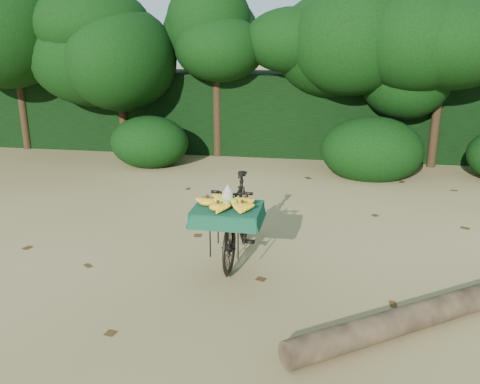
# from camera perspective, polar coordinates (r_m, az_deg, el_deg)

# --- Properties ---
(ground) EXTENTS (80.00, 80.00, 0.00)m
(ground) POSITION_cam_1_polar(r_m,az_deg,el_deg) (6.23, 3.14, -7.90)
(ground) COLOR tan
(ground) RESTS_ON ground
(vendor_bicycle) EXTENTS (0.74, 1.76, 1.03)m
(vendor_bicycle) POSITION_cam_1_polar(r_m,az_deg,el_deg) (6.16, -0.32, -2.87)
(vendor_bicycle) COLOR black
(vendor_bicycle) RESTS_ON ground
(fallen_log) EXTENTS (3.02, 2.26, 0.26)m
(fallen_log) POSITION_cam_1_polar(r_m,az_deg,el_deg) (5.39, 21.91, -11.99)
(fallen_log) COLOR brown
(fallen_log) RESTS_ON ground
(hedge_backdrop) EXTENTS (26.00, 1.80, 1.80)m
(hedge_backdrop) POSITION_cam_1_polar(r_m,az_deg,el_deg) (12.05, 6.82, 8.84)
(hedge_backdrop) COLOR black
(hedge_backdrop) RESTS_ON ground
(tree_row) EXTENTS (14.50, 2.00, 4.00)m
(tree_row) POSITION_cam_1_polar(r_m,az_deg,el_deg) (11.19, 3.36, 13.96)
(tree_row) COLOR black
(tree_row) RESTS_ON ground
(bush_clumps) EXTENTS (8.80, 1.70, 0.90)m
(bush_clumps) POSITION_cam_1_polar(r_m,az_deg,el_deg) (10.14, 8.90, 4.58)
(bush_clumps) COLOR black
(bush_clumps) RESTS_ON ground
(leaf_litter) EXTENTS (7.00, 7.30, 0.01)m
(leaf_litter) POSITION_cam_1_polar(r_m,az_deg,el_deg) (6.82, 3.80, -5.56)
(leaf_litter) COLOR #442A12
(leaf_litter) RESTS_ON ground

